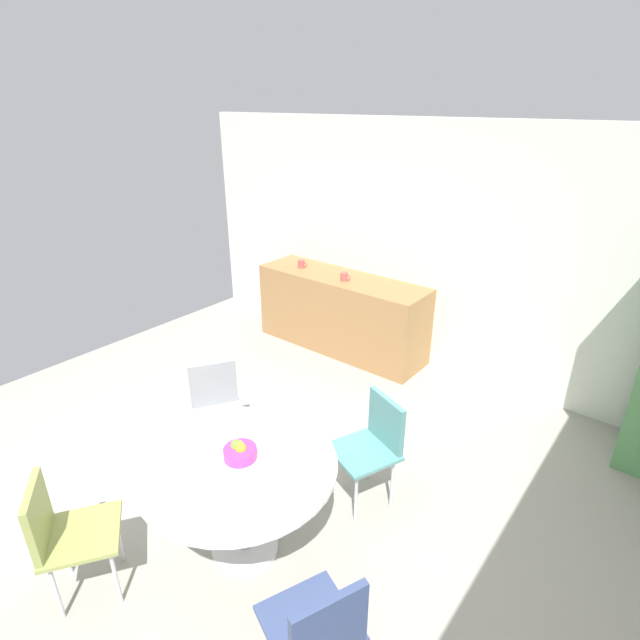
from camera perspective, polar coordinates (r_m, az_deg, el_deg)
name	(u,v)px	position (r m, az deg, el deg)	size (l,w,h in m)	color
ground_plane	(210,502)	(4.03, -12.59, -19.78)	(6.00, 6.00, 0.00)	#9E998E
wall_back	(418,247)	(5.46, 11.23, 8.21)	(6.00, 0.10, 2.60)	silver
counter_block	(341,313)	(5.83, 2.46, 0.83)	(2.07, 0.60, 0.90)	#9E7042
round_table	(239,478)	(3.26, -9.27, -17.54)	(1.22, 1.22, 0.72)	silver
chair_teal	(375,438)	(3.68, 6.35, -13.38)	(0.55, 0.55, 0.83)	silver
chair_gray	(216,402)	(4.13, -11.87, -9.21)	(0.58, 0.58, 0.83)	silver
chair_olive	(60,528)	(3.40, -27.74, -20.43)	(0.58, 0.58, 0.83)	silver
chair_navy	(319,629)	(2.69, -0.08, -32.05)	(0.55, 0.55, 0.83)	silver
fruit_bowl	(240,451)	(3.20, -9.23, -14.71)	(0.21, 0.21, 0.11)	#D8338C
mug_white	(344,277)	(5.53, 2.82, 5.02)	(0.13, 0.08, 0.09)	#D84C4C
mug_green	(301,264)	(5.97, -2.15, 6.50)	(0.13, 0.08, 0.09)	#D84C4C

